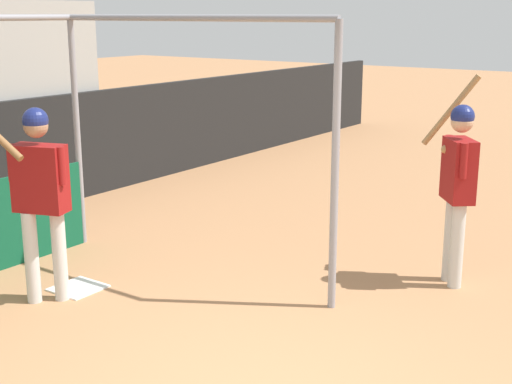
{
  "coord_description": "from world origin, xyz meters",
  "views": [
    {
      "loc": [
        -3.39,
        -2.35,
        2.58
      ],
      "look_at": [
        1.81,
        1.31,
        0.98
      ],
      "focal_mm": 50.0,
      "sensor_mm": 36.0,
      "label": 1
    }
  ],
  "objects": [
    {
      "name": "player_waiting",
      "position": [
        3.1,
        -0.13,
        1.06
      ],
      "size": [
        0.61,
        0.69,
        2.02
      ],
      "rotation": [
        0.0,
        0.0,
        0.67
      ],
      "color": "silver",
      "rests_on": "ground"
    },
    {
      "name": "home_plate",
      "position": [
        0.88,
        2.76,
        0.01
      ],
      "size": [
        0.44,
        0.44,
        0.02
      ],
      "color": "white",
      "rests_on": "ground"
    },
    {
      "name": "player_batter",
      "position": [
        0.52,
        2.76,
        1.09
      ],
      "size": [
        0.65,
        0.83,
        1.95
      ],
      "rotation": [
        0.0,
        0.0,
        1.91
      ],
      "color": "silver",
      "rests_on": "ground"
    }
  ]
}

